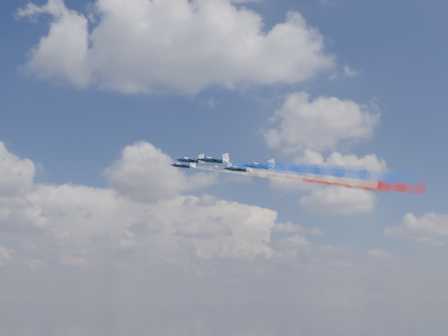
# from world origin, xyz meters

# --- Properties ---
(jet_lead) EXTENTS (14.47, 13.29, 5.92)m
(jet_lead) POSITION_xyz_m (-12.32, 1.83, 137.33)
(jet_lead) COLOR black
(trail_lead) EXTENTS (36.66, 19.92, 11.76)m
(trail_lead) POSITION_xyz_m (9.37, -8.20, 132.44)
(trail_lead) COLOR white
(jet_inner_left) EXTENTS (14.47, 13.29, 5.92)m
(jet_inner_left) POSITION_xyz_m (-7.75, -12.24, 135.22)
(jet_inner_left) COLOR black
(trail_inner_left) EXTENTS (36.66, 19.92, 11.76)m
(trail_inner_left) POSITION_xyz_m (13.94, -22.27, 130.33)
(trail_inner_left) COLOR blue
(jet_inner_right) EXTENTS (14.47, 13.29, 5.92)m
(jet_inner_right) POSITION_xyz_m (0.38, 4.12, 136.77)
(jet_inner_right) COLOR black
(trail_inner_right) EXTENTS (36.66, 19.92, 11.76)m
(trail_inner_right) POSITION_xyz_m (22.06, -5.91, 131.87)
(trail_inner_right) COLOR red
(jet_outer_left) EXTENTS (14.47, 13.29, 5.92)m
(jet_outer_left) POSITION_xyz_m (0.71, -25.21, 131.58)
(jet_outer_left) COLOR black
(trail_outer_left) EXTENTS (36.66, 19.92, 11.76)m
(trail_outer_left) POSITION_xyz_m (22.39, -35.25, 126.69)
(trail_outer_left) COLOR blue
(jet_center_third) EXTENTS (14.47, 13.29, 5.92)m
(jet_center_third) POSITION_xyz_m (7.27, -9.83, 132.74)
(jet_center_third) COLOR black
(trail_center_third) EXTENTS (36.66, 19.92, 11.76)m
(trail_center_third) POSITION_xyz_m (28.96, -19.87, 127.85)
(trail_center_third) COLOR white
(jet_outer_right) EXTENTS (14.47, 13.29, 5.92)m
(jet_outer_right) POSITION_xyz_m (15.42, 7.96, 134.92)
(jet_outer_right) COLOR black
(trail_outer_right) EXTENTS (36.66, 19.92, 11.76)m
(trail_outer_right) POSITION_xyz_m (37.11, -2.08, 130.03)
(trail_outer_right) COLOR red
(jet_rear_left) EXTENTS (14.47, 13.29, 5.92)m
(jet_rear_left) POSITION_xyz_m (13.93, -22.09, 130.46)
(jet_rear_left) COLOR black
(trail_rear_left) EXTENTS (36.66, 19.92, 11.76)m
(trail_rear_left) POSITION_xyz_m (35.62, -32.12, 125.57)
(trail_rear_left) COLOR blue
(jet_rear_right) EXTENTS (14.47, 13.29, 5.92)m
(jet_rear_right) POSITION_xyz_m (21.65, -5.44, 131.55)
(jet_rear_right) COLOR black
(trail_rear_right) EXTENTS (36.66, 19.92, 11.76)m
(trail_rear_right) POSITION_xyz_m (43.34, -15.47, 126.65)
(trail_rear_right) COLOR red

